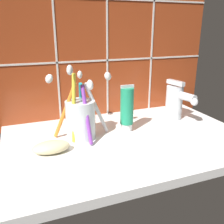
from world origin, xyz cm
name	(u,v)px	position (x,y,z in cm)	size (l,w,h in cm)	color
sink_counter	(128,141)	(0.00, 0.00, 1.00)	(59.83, 39.36, 2.00)	white
tile_wall_backsplash	(101,39)	(0.01, 19.92, 24.77)	(69.83, 1.72, 49.53)	#933819
toothbrush_cup	(81,117)	(-10.95, 4.14, 7.45)	(16.64, 15.64, 18.69)	silver
toothpaste_tube	(127,109)	(1.38, 4.10, 8.12)	(3.62, 3.44, 12.45)	white
sink_faucet	(176,101)	(18.52, 7.09, 7.58)	(4.96, 11.30, 11.57)	silver
soap_bar	(51,147)	(-19.08, -1.17, 3.31)	(8.22, 4.76, 2.61)	beige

